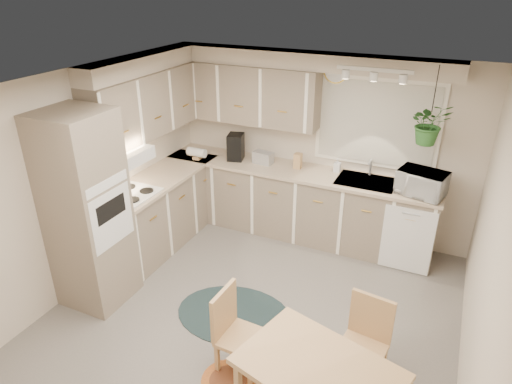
# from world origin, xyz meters

# --- Properties ---
(floor) EXTENTS (4.20, 4.20, 0.00)m
(floor) POSITION_xyz_m (0.00, 0.00, 0.00)
(floor) COLOR slate
(floor) RESTS_ON ground
(ceiling) EXTENTS (4.20, 4.20, 0.00)m
(ceiling) POSITION_xyz_m (0.00, 0.00, 2.40)
(ceiling) COLOR silver
(ceiling) RESTS_ON wall_back
(wall_back) EXTENTS (4.00, 0.04, 2.40)m
(wall_back) POSITION_xyz_m (0.00, 2.10, 1.20)
(wall_back) COLOR beige
(wall_back) RESTS_ON floor
(wall_front) EXTENTS (4.00, 0.04, 2.40)m
(wall_front) POSITION_xyz_m (0.00, -2.10, 1.20)
(wall_front) COLOR beige
(wall_front) RESTS_ON floor
(wall_left) EXTENTS (0.04, 4.20, 2.40)m
(wall_left) POSITION_xyz_m (-2.00, 0.00, 1.20)
(wall_left) COLOR beige
(wall_left) RESTS_ON floor
(wall_right) EXTENTS (0.04, 4.20, 2.40)m
(wall_right) POSITION_xyz_m (2.00, 0.00, 1.20)
(wall_right) COLOR beige
(wall_right) RESTS_ON floor
(base_cab_left) EXTENTS (0.60, 1.85, 0.90)m
(base_cab_left) POSITION_xyz_m (-1.70, 0.88, 0.45)
(base_cab_left) COLOR gray
(base_cab_left) RESTS_ON floor
(base_cab_back) EXTENTS (3.60, 0.60, 0.90)m
(base_cab_back) POSITION_xyz_m (-0.20, 1.80, 0.45)
(base_cab_back) COLOR gray
(base_cab_back) RESTS_ON floor
(counter_left) EXTENTS (0.64, 1.89, 0.04)m
(counter_left) POSITION_xyz_m (-1.69, 0.88, 0.92)
(counter_left) COLOR #CAAB93
(counter_left) RESTS_ON base_cab_left
(counter_back) EXTENTS (3.64, 0.64, 0.04)m
(counter_back) POSITION_xyz_m (-0.20, 1.79, 0.92)
(counter_back) COLOR #CAAB93
(counter_back) RESTS_ON base_cab_back
(oven_stack) EXTENTS (0.65, 0.65, 2.10)m
(oven_stack) POSITION_xyz_m (-1.68, -0.38, 1.05)
(oven_stack) COLOR gray
(oven_stack) RESTS_ON floor
(wall_oven_face) EXTENTS (0.02, 0.56, 0.58)m
(wall_oven_face) POSITION_xyz_m (-1.35, -0.38, 1.05)
(wall_oven_face) COLOR silver
(wall_oven_face) RESTS_ON oven_stack
(upper_cab_left) EXTENTS (0.35, 2.00, 0.75)m
(upper_cab_left) POSITION_xyz_m (-1.82, 1.00, 1.83)
(upper_cab_left) COLOR gray
(upper_cab_left) RESTS_ON wall_left
(upper_cab_back) EXTENTS (2.00, 0.35, 0.75)m
(upper_cab_back) POSITION_xyz_m (-1.00, 1.93, 1.83)
(upper_cab_back) COLOR gray
(upper_cab_back) RESTS_ON wall_back
(soffit_left) EXTENTS (0.30, 2.00, 0.20)m
(soffit_left) POSITION_xyz_m (-1.85, 1.00, 2.30)
(soffit_left) COLOR beige
(soffit_left) RESTS_ON wall_left
(soffit_back) EXTENTS (3.60, 0.30, 0.20)m
(soffit_back) POSITION_xyz_m (-0.20, 1.95, 2.30)
(soffit_back) COLOR beige
(soffit_back) RESTS_ON wall_back
(cooktop) EXTENTS (0.52, 0.58, 0.02)m
(cooktop) POSITION_xyz_m (-1.68, 0.30, 0.94)
(cooktop) COLOR silver
(cooktop) RESTS_ON counter_left
(range_hood) EXTENTS (0.40, 0.60, 0.14)m
(range_hood) POSITION_xyz_m (-1.70, 0.30, 1.40)
(range_hood) COLOR silver
(range_hood) RESTS_ON upper_cab_left
(window_blinds) EXTENTS (1.40, 0.02, 1.00)m
(window_blinds) POSITION_xyz_m (0.70, 2.07, 1.60)
(window_blinds) COLOR beige
(window_blinds) RESTS_ON wall_back
(window_frame) EXTENTS (1.50, 0.02, 1.10)m
(window_frame) POSITION_xyz_m (0.70, 2.08, 1.60)
(window_frame) COLOR white
(window_frame) RESTS_ON wall_back
(sink) EXTENTS (0.70, 0.48, 0.10)m
(sink) POSITION_xyz_m (0.70, 1.80, 0.90)
(sink) COLOR #AEB1B6
(sink) RESTS_ON counter_back
(dishwasher_front) EXTENTS (0.58, 0.02, 0.83)m
(dishwasher_front) POSITION_xyz_m (1.30, 1.49, 0.42)
(dishwasher_front) COLOR silver
(dishwasher_front) RESTS_ON base_cab_back
(track_light_bar) EXTENTS (0.80, 0.04, 0.04)m
(track_light_bar) POSITION_xyz_m (0.70, 1.55, 2.33)
(track_light_bar) COLOR silver
(track_light_bar) RESTS_ON ceiling
(wall_clock) EXTENTS (0.30, 0.03, 0.30)m
(wall_clock) POSITION_xyz_m (0.15, 2.07, 2.18)
(wall_clock) COLOR #E7C151
(wall_clock) RESTS_ON wall_back
(chair_left) EXTENTS (0.42, 0.42, 0.85)m
(chair_left) POSITION_xyz_m (0.24, -0.70, 0.42)
(chair_left) COLOR tan
(chair_left) RESTS_ON floor
(chair_back) EXTENTS (0.44, 0.44, 0.84)m
(chair_back) POSITION_xyz_m (1.20, -0.41, 0.42)
(chair_back) COLOR tan
(chair_back) RESTS_ON floor
(braided_rug) EXTENTS (1.32, 1.05, 0.01)m
(braided_rug) POSITION_xyz_m (-0.18, -0.05, 0.01)
(braided_rug) COLOR black
(braided_rug) RESTS_ON floor
(pet_bed) EXTENTS (0.51, 0.51, 0.11)m
(pet_bed) POSITION_xyz_m (0.21, -0.92, 0.05)
(pet_bed) COLOR #B15123
(pet_bed) RESTS_ON floor
(microwave) EXTENTS (0.57, 0.40, 0.35)m
(microwave) POSITION_xyz_m (1.34, 1.70, 1.12)
(microwave) COLOR silver
(microwave) RESTS_ON counter_back
(soap_bottle) EXTENTS (0.08, 0.18, 0.08)m
(soap_bottle) POSITION_xyz_m (0.29, 1.95, 0.98)
(soap_bottle) COLOR silver
(soap_bottle) RESTS_ON counter_back
(hanging_plant) EXTENTS (0.56, 0.59, 0.36)m
(hanging_plant) POSITION_xyz_m (1.32, 1.70, 1.73)
(hanging_plant) COLOR #295D25
(hanging_plant) RESTS_ON ceiling
(coffee_maker) EXTENTS (0.25, 0.29, 0.35)m
(coffee_maker) POSITION_xyz_m (-1.08, 1.80, 1.12)
(coffee_maker) COLOR black
(coffee_maker) RESTS_ON counter_back
(toaster) EXTENTS (0.28, 0.18, 0.16)m
(toaster) POSITION_xyz_m (-0.69, 1.82, 1.02)
(toaster) COLOR #AEB1B6
(toaster) RESTS_ON counter_back
(knife_block) EXTENTS (0.09, 0.09, 0.20)m
(knife_block) POSITION_xyz_m (-0.21, 1.85, 1.04)
(knife_block) COLOR tan
(knife_block) RESTS_ON counter_back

